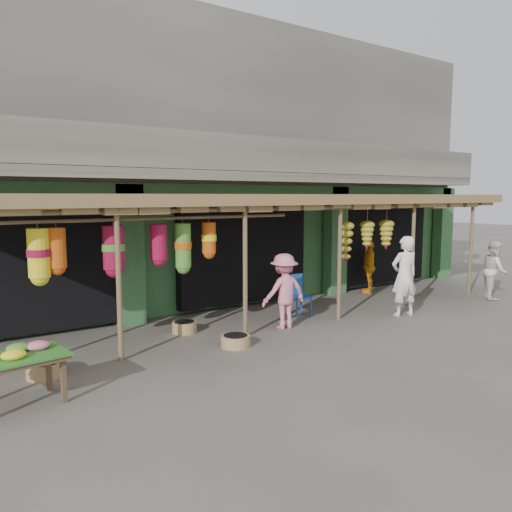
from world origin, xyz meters
TOP-DOWN VIEW (x-y plane):
  - ground at (0.00, 0.00)m, footprint 80.00×80.00m
  - building at (-0.00, 4.87)m, footprint 16.40×6.80m
  - awning at (-0.16, 0.80)m, footprint 14.00×2.70m
  - flower_table at (-5.79, -1.23)m, footprint 1.42×0.95m
  - blue_chair at (0.48, 0.63)m, footprint 0.49×0.50m
  - basket_left at (-5.23, -0.29)m, footprint 0.72×0.72m
  - basket_mid at (-2.00, -0.63)m, footprint 0.62×0.62m
  - basket_right at (-2.35, 0.75)m, footprint 0.53×0.53m
  - person_front at (2.49, -0.79)m, footprint 0.76×0.59m
  - person_right at (6.00, -0.92)m, footprint 0.97×0.95m
  - person_vendor at (3.90, 1.60)m, footprint 0.92×0.84m
  - person_shopper at (-0.47, -0.10)m, footprint 1.04×0.63m

SIDE VIEW (x-z plane):
  - ground at x=0.00m, z-range 0.00..0.00m
  - basket_mid at x=-2.00m, z-range 0.00..0.21m
  - basket_right at x=-2.35m, z-range 0.00..0.23m
  - basket_left at x=-5.23m, z-range 0.00..0.23m
  - blue_chair at x=0.48m, z-range 0.05..1.00m
  - flower_table at x=-5.79m, z-range 0.24..1.04m
  - person_vendor at x=3.90m, z-range 0.00..1.51m
  - person_shopper at x=-0.47m, z-range 0.00..1.57m
  - person_right at x=6.00m, z-range 0.00..1.58m
  - person_front at x=2.49m, z-range 0.00..1.85m
  - awning at x=-0.16m, z-range 1.18..3.97m
  - building at x=0.00m, z-range -0.13..6.87m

